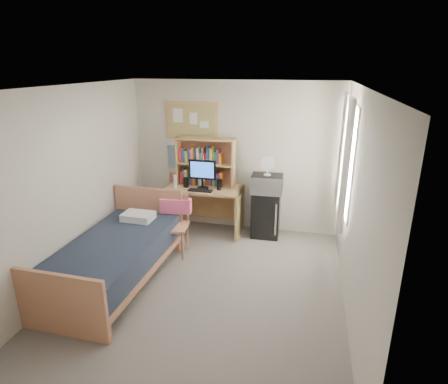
% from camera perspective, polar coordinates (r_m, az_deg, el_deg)
% --- Properties ---
extents(floor, '(3.60, 4.20, 0.02)m').
position_cam_1_polar(floor, '(5.18, -3.06, -14.51)').
color(floor, gray).
rests_on(floor, ground).
extents(ceiling, '(3.60, 4.20, 0.02)m').
position_cam_1_polar(ceiling, '(4.33, -3.68, 15.69)').
color(ceiling, silver).
rests_on(ceiling, wall_back).
extents(wall_back, '(3.60, 0.04, 2.60)m').
position_cam_1_polar(wall_back, '(6.55, 1.75, 5.31)').
color(wall_back, silver).
rests_on(wall_back, floor).
extents(wall_front, '(3.60, 0.04, 2.60)m').
position_cam_1_polar(wall_front, '(2.84, -15.52, -14.78)').
color(wall_front, silver).
rests_on(wall_front, floor).
extents(wall_left, '(0.04, 4.20, 2.60)m').
position_cam_1_polar(wall_left, '(5.36, -22.18, 0.76)').
color(wall_left, silver).
rests_on(wall_left, floor).
extents(wall_right, '(0.04, 4.20, 2.60)m').
position_cam_1_polar(wall_right, '(4.46, 19.49, -2.43)').
color(wall_right, silver).
rests_on(wall_right, floor).
extents(window_unit, '(0.10, 1.40, 1.70)m').
position_cam_1_polar(window_unit, '(5.51, 18.09, 4.98)').
color(window_unit, white).
rests_on(window_unit, wall_right).
extents(curtain_left, '(0.04, 0.55, 1.70)m').
position_cam_1_polar(curtain_left, '(5.12, 18.09, 3.96)').
color(curtain_left, silver).
rests_on(curtain_left, wall_right).
extents(curtain_right, '(0.04, 0.55, 1.70)m').
position_cam_1_polar(curtain_right, '(5.90, 17.50, 5.91)').
color(curtain_right, silver).
rests_on(curtain_right, wall_right).
extents(bulletin_board, '(0.94, 0.03, 0.64)m').
position_cam_1_polar(bulletin_board, '(6.61, -4.99, 10.85)').
color(bulletin_board, tan).
rests_on(bulletin_board, wall_back).
extents(poster_wave, '(0.30, 0.01, 0.42)m').
position_cam_1_polar(poster_wave, '(6.84, -7.38, 5.33)').
color(poster_wave, '#245690').
rests_on(poster_wave, wall_back).
extents(poster_japan, '(0.28, 0.01, 0.36)m').
position_cam_1_polar(poster_japan, '(6.97, -7.22, 1.57)').
color(poster_japan, red).
rests_on(poster_japan, wall_back).
extents(desk, '(1.33, 0.68, 0.82)m').
position_cam_1_polar(desk, '(6.60, -3.04, -2.69)').
color(desk, tan).
rests_on(desk, floor).
extents(desk_chair, '(0.52, 0.52, 0.95)m').
position_cam_1_polar(desk_chair, '(5.84, -7.73, -5.17)').
color(desk_chair, tan).
rests_on(desk_chair, floor).
extents(mini_fridge, '(0.48, 0.48, 0.80)m').
position_cam_1_polar(mini_fridge, '(6.50, 6.40, -3.28)').
color(mini_fridge, black).
rests_on(mini_fridge, floor).
extents(bed, '(1.17, 2.24, 0.61)m').
position_cam_1_polar(bed, '(5.37, -16.32, -10.11)').
color(bed, '#1B2231').
rests_on(bed, floor).
extents(hutch, '(1.02, 0.27, 0.83)m').
position_cam_1_polar(hutch, '(6.48, -2.79, 4.60)').
color(hutch, tan).
rests_on(hutch, desk).
extents(monitor, '(0.46, 0.04, 0.49)m').
position_cam_1_polar(monitor, '(6.33, -3.30, 2.66)').
color(monitor, black).
rests_on(monitor, desk).
extents(keyboard, '(0.41, 0.14, 0.02)m').
position_cam_1_polar(keyboard, '(6.28, -3.62, 0.24)').
color(keyboard, black).
rests_on(keyboard, desk).
extents(speaker_left, '(0.07, 0.07, 0.17)m').
position_cam_1_polar(speaker_left, '(6.47, -5.81, 1.47)').
color(speaker_left, black).
rests_on(speaker_left, desk).
extents(speaker_right, '(0.08, 0.08, 0.19)m').
position_cam_1_polar(speaker_right, '(6.30, -0.66, 1.14)').
color(speaker_right, black).
rests_on(speaker_right, desk).
extents(water_bottle, '(0.06, 0.06, 0.22)m').
position_cam_1_polar(water_bottle, '(6.49, -7.44, 1.67)').
color(water_bottle, white).
rests_on(water_bottle, desk).
extents(hoodie, '(0.50, 0.20, 0.23)m').
position_cam_1_polar(hoodie, '(5.92, -7.36, -2.08)').
color(hoodie, '#FA5F89').
rests_on(hoodie, desk_chair).
extents(microwave, '(0.52, 0.40, 0.30)m').
position_cam_1_polar(microwave, '(6.29, 6.56, 1.26)').
color(microwave, silver).
rests_on(microwave, mini_fridge).
extents(desk_fan, '(0.24, 0.24, 0.29)m').
position_cam_1_polar(desk_fan, '(6.21, 6.66, 3.84)').
color(desk_fan, white).
rests_on(desk_fan, microwave).
extents(pillow, '(0.46, 0.33, 0.11)m').
position_cam_1_polar(pillow, '(5.81, -12.95, -3.64)').
color(pillow, white).
rests_on(pillow, bed).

